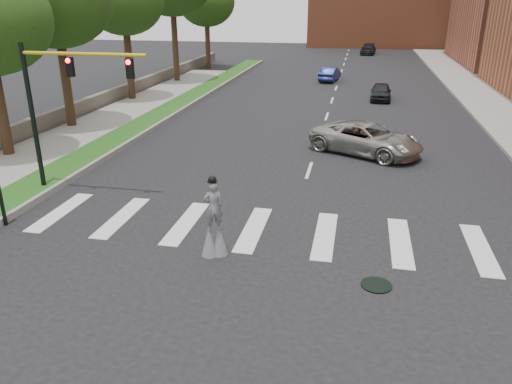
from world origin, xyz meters
name	(u,v)px	position (x,y,z in m)	size (l,w,h in m)	color
ground_plane	(285,245)	(0.00, 0.00, 0.00)	(160.00, 160.00, 0.00)	black
grass_median	(172,108)	(-11.50, 20.00, 0.12)	(2.00, 60.00, 0.25)	#1C4B15
median_curb	(186,108)	(-10.45, 20.00, 0.14)	(0.20, 60.00, 0.28)	gray
sidewalk_left	(61,141)	(-14.50, 10.00, 0.09)	(4.00, 60.00, 0.18)	gray
sidewalk_right	(499,108)	(12.50, 25.00, 0.09)	(5.00, 90.00, 0.18)	gray
stone_wall	(116,95)	(-17.00, 22.00, 0.55)	(0.50, 56.00, 1.10)	#57534B
manhole	(376,285)	(3.00, -2.00, 0.02)	(0.90, 0.90, 0.04)	black
traffic_signal	(56,96)	(-9.78, 3.00, 4.15)	(5.30, 0.23, 6.20)	black
stilt_performer	(214,226)	(-2.13, -1.13, 1.04)	(0.81, 0.65, 2.72)	#311F13
suv_crossing	(366,139)	(2.66, 11.38, 0.83)	(2.74, 5.95, 1.65)	#A19F98
car_near	(381,92)	(3.84, 26.94, 0.68)	(1.60, 3.98, 1.36)	black
car_mid	(330,74)	(-0.86, 36.04, 0.68)	(1.44, 4.14, 1.36)	navy
car_far	(368,49)	(2.99, 62.63, 0.72)	(2.03, 4.98, 1.45)	black
tree_3	(124,1)	(-15.94, 22.72, 7.58)	(6.11, 6.11, 10.22)	#311F13
tree_5	(206,2)	(-15.48, 42.68, 7.33)	(6.40, 6.40, 10.09)	#311F13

